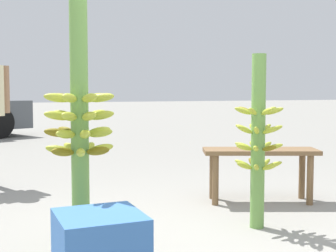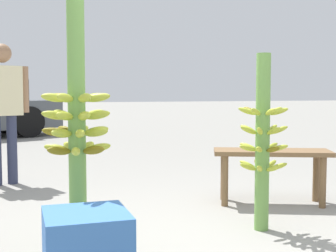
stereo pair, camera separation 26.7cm
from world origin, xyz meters
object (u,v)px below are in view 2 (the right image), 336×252
vendor_person (3,101)px  market_bench (272,160)px  banana_stalk_center (262,142)px  produce_crate (87,252)px  banana_stalk_left (77,127)px

vendor_person → market_bench: (2.36, -1.67, -0.52)m
banana_stalk_center → produce_crate: (-1.39, -0.70, -0.45)m
banana_stalk_left → produce_crate: size_ratio=3.77×
banana_stalk_left → market_bench: 2.07m
market_bench → banana_stalk_center: bearing=-102.7°
banana_stalk_left → vendor_person: (-0.51, 2.49, 0.11)m
market_bench → produce_crate: bearing=-121.1°
market_bench → vendor_person: bearing=167.0°
banana_stalk_left → banana_stalk_center: 1.38m
banana_stalk_center → market_bench: (0.49, 0.70, -0.26)m
banana_stalk_left → vendor_person: banana_stalk_left is taller
market_bench → produce_crate: 2.35m
banana_stalk_center → produce_crate: size_ratio=3.11×
banana_stalk_left → produce_crate: banana_stalk_left is taller
banana_stalk_left → vendor_person: 2.54m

